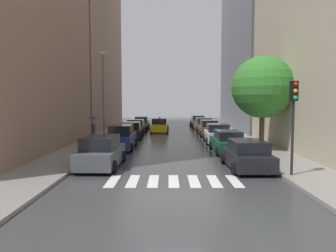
% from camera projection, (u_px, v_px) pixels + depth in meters
% --- Properties ---
extents(ground_plane, '(28.00, 72.00, 0.04)m').
position_uv_depth(ground_plane, '(170.00, 133.00, 35.08)').
color(ground_plane, '#37373A').
extents(sidewalk_left, '(3.00, 72.00, 0.15)m').
position_uv_depth(sidewalk_left, '(112.00, 133.00, 35.06)').
color(sidewalk_left, gray).
rests_on(sidewalk_left, ground).
extents(sidewalk_right, '(3.00, 72.00, 0.15)m').
position_uv_depth(sidewalk_right, '(227.00, 133.00, 35.08)').
color(sidewalk_right, gray).
rests_on(sidewalk_right, ground).
extents(crosswalk_stripes, '(5.85, 2.20, 0.01)m').
position_uv_depth(crosswalk_stripes, '(173.00, 181.00, 13.78)').
color(crosswalk_stripes, silver).
rests_on(crosswalk_stripes, ground).
extents(building_left_mid, '(6.00, 20.69, 23.98)m').
position_uv_depth(building_left_mid, '(87.00, 38.00, 41.32)').
color(building_left_mid, '#8C6B56').
rests_on(building_left_mid, ground).
extents(building_right_mid, '(6.00, 17.55, 20.42)m').
position_uv_depth(building_right_mid, '(256.00, 49.00, 39.48)').
color(building_right_mid, slate).
rests_on(building_right_mid, ground).
extents(parked_car_left_nearest, '(2.18, 4.51, 1.71)m').
position_uv_depth(parked_car_left_nearest, '(101.00, 153.00, 16.69)').
color(parked_car_left_nearest, '#474C51').
rests_on(parked_car_left_nearest, ground).
extents(parked_car_left_second, '(1.99, 4.70, 1.82)m').
position_uv_depth(parked_car_left_second, '(121.00, 138.00, 23.26)').
color(parked_car_left_second, navy).
rests_on(parked_car_left_second, ground).
extents(parked_car_left_third, '(2.11, 4.08, 1.61)m').
position_uv_depth(parked_car_left_third, '(131.00, 131.00, 29.90)').
color(parked_car_left_third, black).
rests_on(parked_car_left_third, ground).
extents(parked_car_left_fourth, '(2.21, 4.34, 1.56)m').
position_uv_depth(parked_car_left_fourth, '(136.00, 127.00, 35.11)').
color(parked_car_left_fourth, '#0C4C2D').
rests_on(parked_car_left_fourth, ground).
extents(parked_car_left_fifth, '(2.05, 4.81, 1.60)m').
position_uv_depth(parked_car_left_fifth, '(141.00, 123.00, 41.22)').
color(parked_car_left_fifth, brown).
rests_on(parked_car_left_fifth, ground).
extents(parked_car_right_nearest, '(2.20, 4.19, 1.54)m').
position_uv_depth(parked_car_right_nearest, '(246.00, 155.00, 16.19)').
color(parked_car_right_nearest, black).
rests_on(parked_car_right_nearest, ground).
extents(parked_car_right_second, '(2.05, 4.42, 1.56)m').
position_uv_depth(parked_car_right_second, '(227.00, 142.00, 21.47)').
color(parked_car_right_second, '#0C4C2D').
rests_on(parked_car_right_second, ground).
extents(parked_car_right_third, '(2.29, 4.28, 1.65)m').
position_uv_depth(parked_car_right_third, '(217.00, 134.00, 26.71)').
color(parked_car_right_third, silver).
rests_on(parked_car_right_third, ground).
extents(parked_car_right_fourth, '(2.03, 4.18, 1.66)m').
position_uv_depth(parked_car_right_fourth, '(208.00, 129.00, 32.22)').
color(parked_car_right_fourth, brown).
rests_on(parked_car_right_fourth, ground).
extents(parked_car_right_fifth, '(2.27, 4.67, 1.63)m').
position_uv_depth(parked_car_right_fifth, '(203.00, 125.00, 37.51)').
color(parked_car_right_fifth, brown).
rests_on(parked_car_right_fifth, ground).
extents(parked_car_right_sixth, '(2.08, 4.43, 1.62)m').
position_uv_depth(parked_car_right_sixth, '(197.00, 122.00, 44.12)').
color(parked_car_right_sixth, '#474C51').
rests_on(parked_car_right_sixth, ground).
extents(taxi_midroad, '(2.13, 4.68, 1.81)m').
position_uv_depth(taxi_midroad, '(159.00, 125.00, 36.55)').
color(taxi_midroad, yellow).
rests_on(taxi_midroad, ground).
extents(pedestrian_foreground, '(1.10, 1.10, 2.09)m').
position_uv_depth(pedestrian_foreground, '(93.00, 124.00, 26.01)').
color(pedestrian_foreground, navy).
rests_on(pedestrian_foreground, sidewalk_left).
extents(street_tree_right, '(4.37, 4.37, 6.59)m').
position_uv_depth(street_tree_right, '(262.00, 87.00, 21.87)').
color(street_tree_right, '#513823').
rests_on(street_tree_right, sidewalk_right).
extents(traffic_light_right_corner, '(0.30, 0.42, 4.30)m').
position_uv_depth(traffic_light_right_corner, '(293.00, 107.00, 14.09)').
color(traffic_light_right_corner, black).
rests_on(traffic_light_right_corner, sidewalk_right).
extents(lamp_post_left, '(0.60, 0.28, 7.46)m').
position_uv_depth(lamp_post_left, '(103.00, 91.00, 25.47)').
color(lamp_post_left, '#595B60').
rests_on(lamp_post_left, sidewalk_left).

